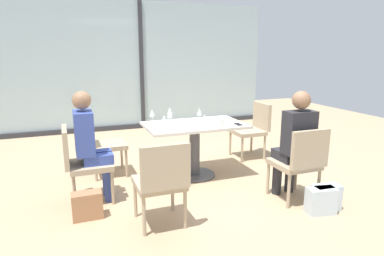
{
  "coord_description": "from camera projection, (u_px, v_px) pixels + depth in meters",
  "views": [
    {
      "loc": [
        -1.58,
        -4.06,
        1.68
      ],
      "look_at": [
        0.0,
        0.1,
        0.65
      ],
      "focal_mm": 31.35,
      "sensor_mm": 36.0,
      "label": 1
    }
  ],
  "objects": [
    {
      "name": "coffee_cup",
      "position": [
        221.0,
        123.0,
        4.27
      ],
      "size": [
        0.08,
        0.08,
        0.09
      ],
      "primitive_type": "cylinder",
      "color": "white",
      "rests_on": "dining_table_main"
    },
    {
      "name": "person_side_end",
      "position": [
        90.0,
        141.0,
        3.72
      ],
      "size": [
        0.39,
        0.34,
        1.26
      ],
      "color": "#384C9E",
      "rests_on": "ground_plane"
    },
    {
      "name": "wine_glass_2",
      "position": [
        199.0,
        112.0,
        4.58
      ],
      "size": [
        0.07,
        0.07,
        0.18
      ],
      "color": "silver",
      "rests_on": "dining_table_main"
    },
    {
      "name": "chair_far_left",
      "position": [
        101.0,
        140.0,
        4.53
      ],
      "size": [
        0.5,
        0.46,
        0.87
      ],
      "color": "tan",
      "rests_on": "ground_plane"
    },
    {
      "name": "chair_front_left",
      "position": [
        161.0,
        179.0,
        3.16
      ],
      "size": [
        0.46,
        0.5,
        0.87
      ],
      "color": "tan",
      "rests_on": "ground_plane"
    },
    {
      "name": "wine_glass_3",
      "position": [
        152.0,
        113.0,
        4.5
      ],
      "size": [
        0.07,
        0.07,
        0.18
      ],
      "color": "silver",
      "rests_on": "dining_table_main"
    },
    {
      "name": "wine_glass_1",
      "position": [
        205.0,
        118.0,
        4.14
      ],
      "size": [
        0.07,
        0.07,
        0.18
      ],
      "color": "silver",
      "rests_on": "dining_table_main"
    },
    {
      "name": "handbag_0",
      "position": [
        326.0,
        198.0,
        3.6
      ],
      "size": [
        0.31,
        0.18,
        0.28
      ],
      "primitive_type": "cube",
      "rotation": [
        0.0,
        0.0,
        -0.07
      ],
      "color": "silver",
      "rests_on": "ground_plane"
    },
    {
      "name": "dining_table_main",
      "position": [
        195.0,
        138.0,
        4.5
      ],
      "size": [
        1.31,
        0.8,
        0.73
      ],
      "color": "silver",
      "rests_on": "ground_plane"
    },
    {
      "name": "window_wall_backdrop",
      "position": [
        141.0,
        73.0,
        7.27
      ],
      "size": [
        5.73,
        0.1,
        2.7
      ],
      "color": "#A0B7BC",
      "rests_on": "ground_plane"
    },
    {
      "name": "wine_glass_4",
      "position": [
        170.0,
        114.0,
        4.4
      ],
      "size": [
        0.07,
        0.07,
        0.18
      ],
      "color": "silver",
      "rests_on": "dining_table_main"
    },
    {
      "name": "chair_side_end",
      "position": [
        81.0,
        160.0,
        3.72
      ],
      "size": [
        0.5,
        0.46,
        0.87
      ],
      "color": "tan",
      "rests_on": "ground_plane"
    },
    {
      "name": "wine_glass_0",
      "position": [
        170.0,
        111.0,
        4.65
      ],
      "size": [
        0.07,
        0.07,
        0.18
      ],
      "color": "silver",
      "rests_on": "dining_table_main"
    },
    {
      "name": "handbag_2",
      "position": [
        321.0,
        201.0,
        3.52
      ],
      "size": [
        0.32,
        0.21,
        0.28
      ],
      "primitive_type": "cube",
      "rotation": [
        0.0,
        0.0,
        -0.19
      ],
      "color": "silver",
      "rests_on": "ground_plane"
    },
    {
      "name": "chair_front_right",
      "position": [
        300.0,
        160.0,
        3.71
      ],
      "size": [
        0.46,
        0.5,
        0.87
      ],
      "color": "tan",
      "rests_on": "ground_plane"
    },
    {
      "name": "person_front_right",
      "position": [
        295.0,
        140.0,
        3.77
      ],
      "size": [
        0.34,
        0.39,
        1.26
      ],
      "color": "#28282D",
      "rests_on": "ground_plane"
    },
    {
      "name": "handbag_1",
      "position": [
        87.0,
        205.0,
        3.41
      ],
      "size": [
        0.3,
        0.16,
        0.28
      ],
      "primitive_type": "cube",
      "rotation": [
        0.0,
        0.0,
        0.01
      ],
      "color": "#A3704C",
      "rests_on": "ground_plane"
    },
    {
      "name": "ground_plane",
      "position": [
        195.0,
        175.0,
        4.63
      ],
      "size": [
        12.0,
        12.0,
        0.0
      ],
      "primitive_type": "plane",
      "color": "tan"
    },
    {
      "name": "chair_far_right",
      "position": [
        253.0,
        127.0,
        5.35
      ],
      "size": [
        0.5,
        0.46,
        0.87
      ],
      "color": "tan",
      "rests_on": "ground_plane"
    },
    {
      "name": "cell_phone_on_table",
      "position": [
        238.0,
        124.0,
        4.41
      ],
      "size": [
        0.08,
        0.15,
        0.01
      ],
      "primitive_type": "cube",
      "rotation": [
        0.0,
        0.0,
        -0.04
      ],
      "color": "black",
      "rests_on": "dining_table_main"
    },
    {
      "name": "wine_glass_5",
      "position": [
        164.0,
        119.0,
        4.1
      ],
      "size": [
        0.07,
        0.07,
        0.18
      ],
      "color": "silver",
      "rests_on": "dining_table_main"
    }
  ]
}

